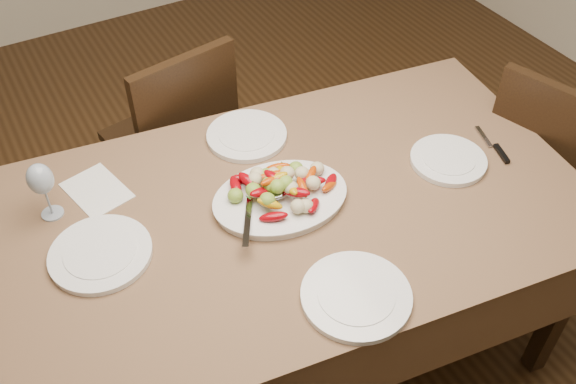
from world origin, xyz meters
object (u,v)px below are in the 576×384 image
Objects in this scene: serving_platter at (280,200)px; plate_near at (356,296)px; chair_far at (169,139)px; wine_glass at (44,189)px; dining_table at (288,284)px; plate_left at (101,254)px; plate_right at (448,160)px; plate_far at (247,136)px; chair_right at (552,170)px.

plate_near is at bearing -89.97° from serving_platter.
wine_glass reaches higher than chair_far.
chair_far is at bearing 96.56° from dining_table.
plate_right is (1.10, -0.17, 0.00)m from plate_left.
plate_right is 1.20× the size of wine_glass.
wine_glass reaches higher than dining_table.
plate_far is at bearing 139.65° from plate_right.
wine_glass is (-0.53, -0.50, 0.39)m from chair_far.
wine_glass is at bearing -177.09° from plate_far.
serving_platter is (-0.01, 0.03, 0.39)m from dining_table.
chair_right is at bearing -4.55° from dining_table.
chair_right reaches higher than plate_right.
chair_right is 1.18m from serving_platter.
plate_near is 1.44× the size of wine_glass.
plate_right is at bearing -8.31° from dining_table.
dining_table is at bearing 88.33° from plate_near.
plate_right is at bearing 72.29° from chair_right.
plate_near is (0.54, -0.47, 0.00)m from plate_left.
dining_table is 8.98× the size of wine_glass.
chair_right reaches higher than serving_platter.
chair_right is 1.71m from plate_left.
serving_platter is at bearing -6.65° from plate_left.
chair_right reaches higher than plate_near.
plate_right and plate_far have the same top height.
chair_far is 0.91m from plate_left.
dining_table is 0.68m from plate_left.
plate_near is at bearing -151.73° from plate_right.
dining_table is 4.55× the size of serving_platter.
chair_right is at bearing 133.03° from chair_far.
plate_near is at bearing 83.71° from chair_far.
chair_right is at bearing -22.26° from plate_far.
plate_left is (-0.55, 0.09, 0.39)m from dining_table.
chair_right is at bearing -5.87° from serving_platter.
chair_far is at bearing 106.14° from plate_far.
serving_platter reaches higher than dining_table.
wine_glass is (-0.62, 0.29, 0.09)m from serving_platter.
chair_far is 0.83m from wine_glass.
plate_far is at bearing 86.00° from plate_near.
plate_left is (-0.46, -0.73, 0.29)m from chair_far.
chair_right is 1.21m from plate_far.
wine_glass is (-0.07, 0.23, 0.09)m from plate_left.
wine_glass is at bearing 152.95° from dining_table.
chair_right reaches higher than dining_table.
dining_table is 1.94× the size of chair_right.
chair_right is 3.22× the size of plate_near.
plate_near is (0.08, -1.20, 0.29)m from chair_far.
dining_table is 6.23× the size of plate_near.
serving_platter is at bearing 67.30° from chair_right.
plate_right is 0.67m from plate_far.
wine_glass is (-1.75, 0.41, 0.39)m from chair_right.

